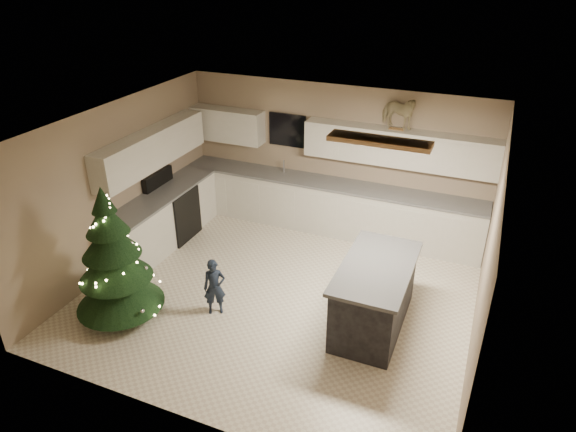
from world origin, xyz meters
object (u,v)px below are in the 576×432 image
object	(u,v)px
bar_stool	(349,282)
toddler	(215,287)
island	(374,295)
rocking_horse	(398,112)
christmas_tree	(114,266)

from	to	relation	value
bar_stool	toddler	distance (m)	1.88
island	toddler	size ratio (longest dim) A/B	2.01
bar_stool	rocking_horse	size ratio (longest dim) A/B	0.89
rocking_horse	bar_stool	bearing A→B (deg)	-163.94
island	christmas_tree	xyz separation A→B (m)	(-3.31, -1.15, 0.33)
bar_stool	toddler	size ratio (longest dim) A/B	0.72
island	rocking_horse	distance (m)	3.08
island	bar_stool	size ratio (longest dim) A/B	2.77
island	christmas_tree	bearing A→B (deg)	-160.80
christmas_tree	rocking_horse	size ratio (longest dim) A/B	2.88
island	bar_stool	xyz separation A→B (m)	(-0.41, 0.20, -0.02)
christmas_tree	rocking_horse	xyz separation A→B (m)	(2.93, 3.62, 1.47)
island	toddler	xyz separation A→B (m)	(-2.12, -0.60, -0.06)
toddler	island	bearing A→B (deg)	-16.34
christmas_tree	toddler	bearing A→B (deg)	24.97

